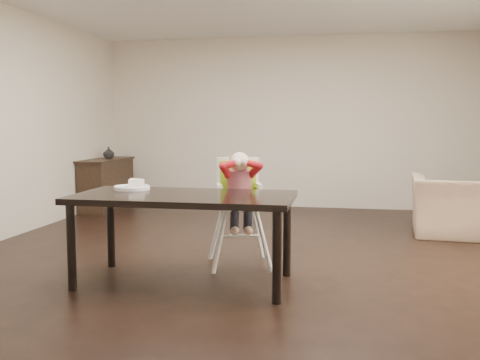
% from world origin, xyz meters
% --- Properties ---
extents(ground, '(7.00, 7.00, 0.00)m').
position_xyz_m(ground, '(0.00, 0.00, 0.00)').
color(ground, black).
rests_on(ground, ground).
extents(room_walls, '(6.02, 7.02, 2.71)m').
position_xyz_m(room_walls, '(0.00, 0.00, 1.86)').
color(room_walls, beige).
rests_on(room_walls, ground).
extents(dining_table, '(1.80, 0.90, 0.75)m').
position_xyz_m(dining_table, '(-0.47, -0.82, 0.67)').
color(dining_table, black).
rests_on(dining_table, ground).
extents(high_chair, '(0.56, 0.56, 1.07)m').
position_xyz_m(high_chair, '(-0.13, -0.16, 0.75)').
color(high_chair, white).
rests_on(high_chair, ground).
extents(plate, '(0.40, 0.40, 0.09)m').
position_xyz_m(plate, '(-1.01, -0.59, 0.78)').
color(plate, white).
rests_on(plate, dining_table).
extents(armchair, '(1.15, 0.80, 0.96)m').
position_xyz_m(armchair, '(2.20, 1.60, 0.48)').
color(armchair, tan).
rests_on(armchair, ground).
extents(sideboard, '(0.44, 1.26, 0.79)m').
position_xyz_m(sideboard, '(-2.78, 2.70, 0.40)').
color(sideboard, black).
rests_on(sideboard, ground).
extents(vase, '(0.23, 0.24, 0.17)m').
position_xyz_m(vase, '(-2.78, 2.80, 0.88)').
color(vase, '#99999E').
rests_on(vase, sideboard).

